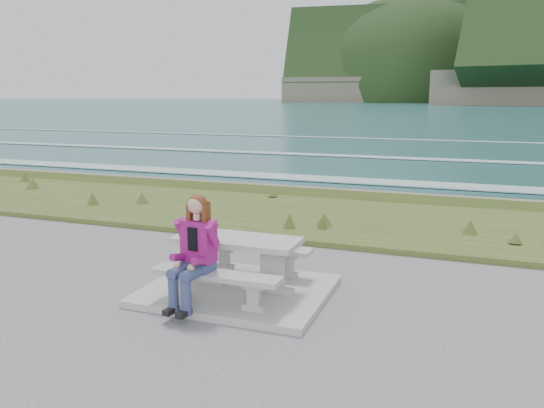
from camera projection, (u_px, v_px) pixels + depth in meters
name	position (u px, v px, depth m)	size (l,w,h in m)	color
concrete_slab	(238.00, 290.00, 7.73)	(2.60, 2.10, 0.10)	#9E9E99
picnic_table	(237.00, 249.00, 7.60)	(1.80, 0.75, 0.75)	#9E9E99
bench_landward	(216.00, 280.00, 7.01)	(1.80, 0.35, 0.45)	#9E9E99
bench_seaward	(256.00, 251.00, 8.29)	(1.80, 0.35, 0.45)	#9E9E99
grass_verge	(325.00, 220.00, 12.33)	(160.00, 4.50, 0.22)	#2A471A
shore_drop	(351.00, 198.00, 15.00)	(160.00, 0.80, 2.20)	#625B49
ocean	(411.00, 175.00, 31.15)	(1600.00, 1600.00, 0.09)	#1D5053
seated_woman	(192.00, 267.00, 6.93)	(0.52, 0.80, 1.48)	navy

